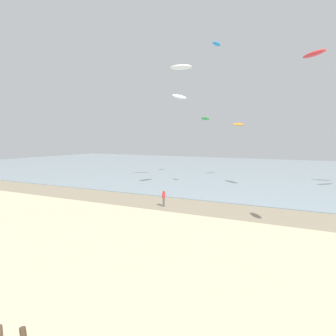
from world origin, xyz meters
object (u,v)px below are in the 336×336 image
object	(u,v)px
person_right_flank	(164,197)
kite_aloft_2	(205,119)
kite_aloft_0	(217,44)
kite_aloft_1	(179,97)
kite_aloft_8	(238,124)
kite_aloft_5	(314,54)
kite_aloft_7	(181,67)

from	to	relation	value
person_right_flank	kite_aloft_2	xyz separation A→B (m)	(-1.12, 14.27, 8.71)
person_right_flank	kite_aloft_0	distance (m)	30.39
kite_aloft_1	kite_aloft_8	xyz separation A→B (m)	(3.55, 15.95, -3.11)
person_right_flank	kite_aloft_8	distance (m)	27.51
kite_aloft_2	kite_aloft_5	world-z (taller)	kite_aloft_5
kite_aloft_7	kite_aloft_1	bearing A→B (deg)	102.42
kite_aloft_1	kite_aloft_8	bearing A→B (deg)	-5.46
kite_aloft_0	kite_aloft_7	size ratio (longest dim) A/B	0.74
kite_aloft_0	kite_aloft_8	distance (m)	13.65
kite_aloft_1	kite_aloft_7	bearing A→B (deg)	31.22
kite_aloft_1	kite_aloft_7	world-z (taller)	kite_aloft_7
kite_aloft_7	kite_aloft_8	world-z (taller)	kite_aloft_7
kite_aloft_5	kite_aloft_0	bearing A→B (deg)	14.30
person_right_flank	kite_aloft_2	size ratio (longest dim) A/B	0.82
kite_aloft_1	kite_aloft_2	bearing A→B (deg)	-20.88
person_right_flank	kite_aloft_5	bearing A→B (deg)	45.78
kite_aloft_5	kite_aloft_1	bearing A→B (deg)	54.81
kite_aloft_2	kite_aloft_8	world-z (taller)	kite_aloft_2
kite_aloft_0	kite_aloft_2	xyz separation A→B (m)	(1.18, -7.61, -12.27)
kite_aloft_1	kite_aloft_5	world-z (taller)	kite_aloft_5
kite_aloft_2	kite_aloft_7	world-z (taller)	kite_aloft_7
person_right_flank	kite_aloft_7	bearing A→B (deg)	110.08
kite_aloft_0	kite_aloft_8	world-z (taller)	kite_aloft_0
kite_aloft_7	kite_aloft_0	bearing A→B (deg)	-136.87
kite_aloft_5	kite_aloft_8	distance (m)	19.52
kite_aloft_1	kite_aloft_5	xyz separation A→B (m)	(15.83, 2.65, 4.21)
person_right_flank	kite_aloft_7	distance (m)	24.28
kite_aloft_5	kite_aloft_8	world-z (taller)	kite_aloft_5
kite_aloft_0	kite_aloft_5	distance (m)	18.17
kite_aloft_0	kite_aloft_5	bearing A→B (deg)	62.72
person_right_flank	kite_aloft_5	world-z (taller)	kite_aloft_5
kite_aloft_0	kite_aloft_1	bearing A→B (deg)	-0.91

